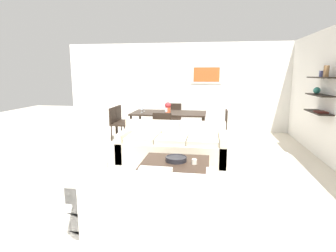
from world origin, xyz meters
The scene contains 18 objects.
ground_plane centered at (0.00, 0.00, 0.00)m, with size 18.00×18.00×0.00m, color beige.
back_wall_unit centered at (0.30, 3.53, 1.35)m, with size 8.40×0.09×2.70m.
right_wall_shelf_unit centered at (3.03, 0.61, 1.35)m, with size 0.34×8.20×2.70m.
sofa_beige centered at (-0.07, 0.34, 0.29)m, with size 2.16×0.90×0.78m.
loveseat_white centered at (0.00, -2.19, 0.29)m, with size 1.61×0.90×0.78m.
coffee_table centered at (0.15, -0.92, 0.19)m, with size 1.08×0.94×0.38m.
decorative_bowl centered at (0.16, -0.87, 0.42)m, with size 0.35×0.35×0.08m.
candle_jar centered at (0.46, -0.97, 0.42)m, with size 0.08×0.08×0.08m, color silver.
dining_table centered at (-0.42, 2.12, 0.69)m, with size 1.97×1.03×0.75m.
dining_chair_left_near centered at (-1.82, 1.89, 0.50)m, with size 0.44×0.44×0.88m.
dining_chair_head centered at (-0.42, 3.05, 0.50)m, with size 0.44×0.44×0.88m.
dining_chair_left_far centered at (-1.82, 2.36, 0.50)m, with size 0.44×0.44×0.88m.
dining_chair_right_near centered at (0.97, 1.89, 0.50)m, with size 0.44×0.44×0.88m.
dining_chair_foot centered at (-0.42, 1.20, 0.50)m, with size 0.44×0.44×0.88m.
wine_glass_foot centered at (-0.42, 1.67, 0.87)m, with size 0.07×0.07×0.18m.
wine_glass_left_far centered at (-1.14, 2.25, 0.86)m, with size 0.08×0.08×0.16m.
wine_glass_left_near centered at (-1.14, 2.00, 0.86)m, with size 0.06×0.06×0.17m.
centerpiece_vase centered at (-0.45, 2.09, 0.89)m, with size 0.16×0.16×0.28m.
Camera 1 is at (0.70, -5.11, 1.78)m, focal length 29.40 mm.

